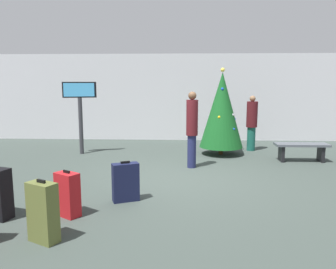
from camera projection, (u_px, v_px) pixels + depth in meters
ground_plane at (177, 176)px, 7.47m from camera, size 16.00×16.00×0.00m
back_wall at (180, 97)px, 12.09m from camera, size 16.00×0.20×3.08m
holiday_tree at (222, 110)px, 9.59m from camera, size 1.25×1.25×2.49m
flight_info_kiosk at (80, 104)px, 9.65m from camera, size 0.94×0.32×2.09m
waiting_bench at (301, 148)px, 8.85m from camera, size 1.37×0.44×0.48m
traveller_0 at (192, 127)px, 8.12m from camera, size 0.30×0.30×1.86m
traveller_1 at (252, 122)px, 10.21m from camera, size 0.43×0.43×1.68m
suitcase_0 at (126, 182)px, 5.88m from camera, size 0.50×0.36×0.72m
suitcase_3 at (43, 212)px, 4.36m from camera, size 0.45×0.37×0.84m
suitcase_4 at (68, 194)px, 5.21m from camera, size 0.43×0.39×0.73m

